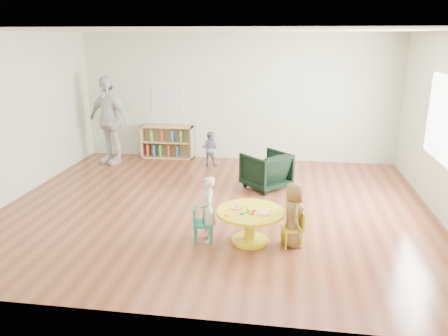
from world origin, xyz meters
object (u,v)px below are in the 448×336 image
armchair (266,170)px  child_left (208,210)px  kid_chair_right (295,227)px  child_right (293,215)px  bookshelf (167,142)px  activity_table (250,220)px  adult_caretaker (109,120)px  kid_chair_left (201,222)px  toddler (210,148)px

armchair → child_left: bearing=29.3°
kid_chair_right → child_right: (-0.03, -0.01, 0.18)m
bookshelf → activity_table: bearing=-60.6°
activity_table → adult_caretaker: size_ratio=0.48×
child_right → child_left: bearing=82.6°
armchair → child_left: size_ratio=0.81×
child_right → bookshelf: bearing=26.2°
armchair → adult_caretaker: (-3.50, 1.22, 0.62)m
kid_chair_left → toddler: (-0.52, 3.62, 0.11)m
activity_table → child_right: bearing=-2.0°
activity_table → toddler: bearing=108.5°
armchair → child_right: 2.33m
activity_table → kid_chair_left: kid_chair_left is taller
toddler → activity_table: bearing=116.5°
child_right → armchair: bearing=3.0°
kid_chair_left → kid_chair_right: kid_chair_left is taller
kid_chair_left → armchair: 2.45m
toddler → child_left: bearing=107.6°
bookshelf → toddler: toddler is taller
bookshelf → adult_caretaker: 1.40m
bookshelf → child_left: child_left is taller
child_right → toddler: child_right is taller
child_left → toddler: (-0.61, 3.61, -0.08)m
child_left → adult_caretaker: 4.54m
kid_chair_left → armchair: size_ratio=0.68×
kid_chair_right → armchair: armchair is taller
child_left → adult_caretaker: bearing=-157.3°
activity_table → toddler: 3.75m
kid_chair_right → toddler: size_ratio=0.66×
activity_table → child_right: size_ratio=1.03×
kid_chair_right → adult_caretaker: bearing=31.9°
bookshelf → toddler: (1.10, -0.51, 0.01)m
toddler → adult_caretaker: size_ratio=0.40×
activity_table → kid_chair_right: 0.60m
kid_chair_left → armchair: armchair is taller
adult_caretaker → toddler: bearing=25.5°
kid_chair_right → activity_table: bearing=71.9°
bookshelf → toddler: 1.21m
kid_chair_left → adult_caretaker: size_ratio=0.27×
armchair → adult_caretaker: bearing=-63.4°
kid_chair_left → child_right: child_right is taller
kid_chair_left → armchair: (0.77, 2.32, 0.07)m
child_left → child_right: child_left is taller
child_left → child_right: 1.16m
kid_chair_right → child_right: child_right is taller
kid_chair_left → child_left: 0.21m
kid_chair_left → adult_caretaker: (-2.73, 3.54, 0.69)m
kid_chair_right → bookshelf: 4.99m
kid_chair_left → child_left: bearing=90.5°
activity_table → child_left: (-0.58, -0.05, 0.14)m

